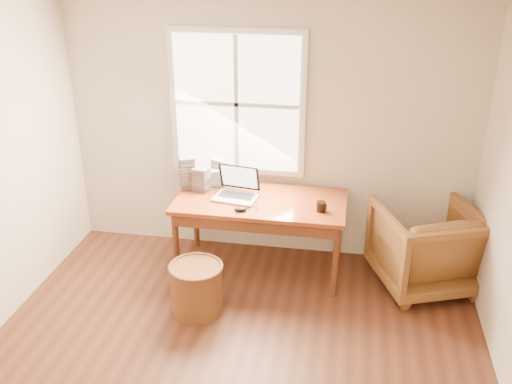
% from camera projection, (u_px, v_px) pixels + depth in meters
% --- Properties ---
extents(room_shell, '(4.04, 4.54, 2.64)m').
position_uv_depth(room_shell, '(215.00, 225.00, 3.65)').
color(room_shell, '#542C1C').
rests_on(room_shell, ground).
extents(desk, '(1.60, 0.80, 0.04)m').
position_uv_depth(desk, '(260.00, 202.00, 5.36)').
color(desk, brown).
rests_on(desk, room_shell).
extents(armchair, '(1.11, 1.13, 0.80)m').
position_uv_depth(armchair, '(426.00, 246.00, 5.25)').
color(armchair, brown).
rests_on(armchair, room_shell).
extents(wicker_stool, '(0.56, 0.56, 0.44)m').
position_uv_depth(wicker_stool, '(197.00, 289.00, 4.93)').
color(wicker_stool, brown).
rests_on(wicker_stool, room_shell).
extents(laptop, '(0.44, 0.46, 0.29)m').
position_uv_depth(laptop, '(236.00, 185.00, 5.31)').
color(laptop, '#AEB0B6').
rests_on(laptop, desk).
extents(mouse, '(0.13, 0.10, 0.04)m').
position_uv_depth(mouse, '(241.00, 209.00, 5.12)').
color(mouse, black).
rests_on(mouse, desk).
extents(coffee_mug, '(0.09, 0.09, 0.09)m').
position_uv_depth(coffee_mug, '(321.00, 207.00, 5.11)').
color(coffee_mug, black).
rests_on(coffee_mug, desk).
extents(cd_stack_a, '(0.16, 0.15, 0.26)m').
position_uv_depth(cd_stack_a, '(219.00, 171.00, 5.66)').
color(cd_stack_a, silver).
rests_on(cd_stack_a, desk).
extents(cd_stack_b, '(0.17, 0.16, 0.23)m').
position_uv_depth(cd_stack_b, '(201.00, 179.00, 5.51)').
color(cd_stack_b, '#2A2A30').
rests_on(cd_stack_b, desk).
extents(cd_stack_c, '(0.18, 0.17, 0.32)m').
position_uv_depth(cd_stack_c, '(187.00, 172.00, 5.55)').
color(cd_stack_c, '#9695A2').
rests_on(cd_stack_c, desk).
extents(cd_stack_d, '(0.16, 0.15, 0.17)m').
position_uv_depth(cd_stack_d, '(217.00, 177.00, 5.63)').
color(cd_stack_d, silver).
rests_on(cd_stack_d, desk).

